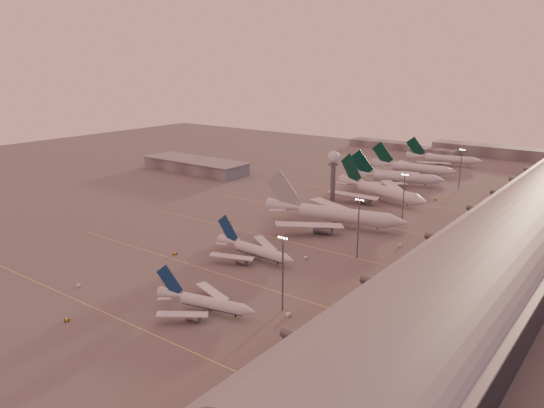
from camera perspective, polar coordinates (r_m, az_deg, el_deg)
The scene contains 26 objects.
ground at distance 207.27m, azimuth -12.07°, elevation -6.78°, with size 700.00×700.00×0.00m, color #5E5B5C.
taxiway_markings at distance 228.20m, azimuth 3.68°, elevation -4.39°, with size 180.00×185.25×0.02m.
terminal at distance 246.57m, azimuth 26.35°, elevation -1.92°, with size 57.00×362.00×23.04m.
hangar at distance 382.73m, azimuth -8.25°, elevation 4.16°, with size 82.00×27.00×8.50m.
radar_tower at distance 288.07m, azimuth 6.62°, elevation 3.98°, with size 6.40×6.40×31.10m.
mast_a at distance 165.31m, azimuth 1.16°, elevation -7.06°, with size 3.60×0.56×25.00m.
mast_b at distance 211.11m, azimuth 9.27°, elevation -2.27°, with size 3.60×0.56×25.00m.
mast_c at distance 261.27m, azimuth 13.97°, elevation 0.85°, with size 3.60×0.56×25.00m.
mast_d at distance 344.85m, azimuth 19.62°, elevation 3.82°, with size 3.60×0.56×25.00m.
distant_horizon at distance 477.65m, azimuth 18.97°, elevation 5.62°, with size 165.00×37.50×9.00m.
narrowbody_near at distance 169.64m, azimuth -7.15°, elevation -10.63°, with size 34.59×27.30×13.71m.
narrowbody_mid at distance 211.01m, azimuth -1.86°, elevation -5.13°, with size 39.38×31.40×15.38m.
widebody_white at distance 253.53m, azimuth 6.72°, elevation -1.45°, with size 69.14×54.84×24.62m.
greentail_a at distance 303.89m, azimuth 11.65°, elevation 1.11°, with size 62.75×49.92×23.49m.
greentail_b at distance 344.17m, azimuth 13.24°, elevation 2.59°, with size 56.89×45.17×21.52m.
greentail_c at distance 378.25m, azimuth 14.95°, elevation 3.59°, with size 58.85×47.28×21.41m.
greentail_d at distance 420.74m, azimuth 17.98°, elevation 4.47°, with size 55.91×44.73×20.51m.
gsv_truck_a at distance 198.29m, azimuth -20.01°, elevation -8.13°, with size 4.89×3.59×1.87m.
gsv_tug_near at distance 175.33m, azimuth -21.21°, elevation -11.57°, with size 3.13×3.49×0.85m.
gsv_catering_a at distance 165.88m, azimuth 1.82°, elevation -11.35°, with size 5.61×2.90×4.48m.
gsv_tug_mid at distance 219.95m, azimuth -10.39°, elevation -5.26°, with size 3.33×3.77×0.92m.
gsv_truck_b at distance 211.42m, azimuth 3.76°, elevation -5.68°, with size 5.89×2.72×2.29m.
gsv_truck_c at distance 259.53m, azimuth -4.53°, elevation -1.69°, with size 6.39×3.85×2.43m.
gsv_catering_b at distance 231.24m, azimuth 13.69°, elevation -3.95°, with size 5.85×3.39×4.51m.
gsv_tug_far at distance 261.23m, azimuth 6.72°, elevation -1.82°, with size 2.62×3.53×0.90m.
gsv_tug_hangar at distance 313.85m, azimuth 17.15°, elevation 0.49°, with size 3.60×2.78×0.90m.
Camera 1 is at (147.35, -124.27, 76.20)m, focal length 35.00 mm.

